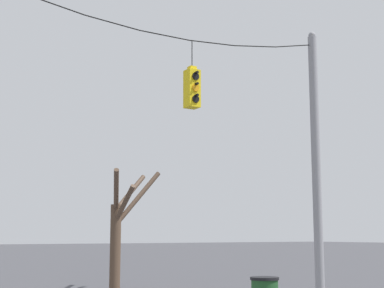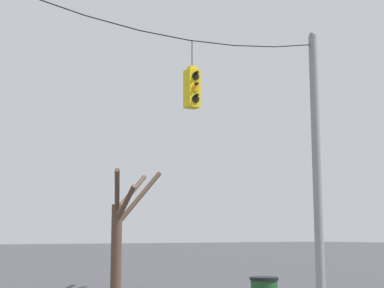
% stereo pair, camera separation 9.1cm
% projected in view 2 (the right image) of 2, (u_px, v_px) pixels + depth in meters
% --- Properties ---
extents(utility_pole_right, '(0.27, 0.27, 8.05)m').
position_uv_depth(utility_pole_right, '(317.00, 162.00, 17.44)').
color(utility_pole_right, gray).
rests_on(utility_pole_right, ground_plane).
extents(span_wire, '(10.30, 0.03, 0.67)m').
position_uv_depth(span_wire, '(165.00, 28.00, 15.29)').
color(span_wire, black).
extents(traffic_light_near_left_pole, '(0.34, 0.58, 1.83)m').
position_uv_depth(traffic_light_near_left_pole, '(192.00, 88.00, 15.48)').
color(traffic_light_near_left_pole, yellow).
extents(bare_tree, '(2.53, 2.58, 4.18)m').
position_uv_depth(bare_tree, '(121.00, 228.00, 20.48)').
color(bare_tree, brown).
rests_on(bare_tree, ground_plane).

